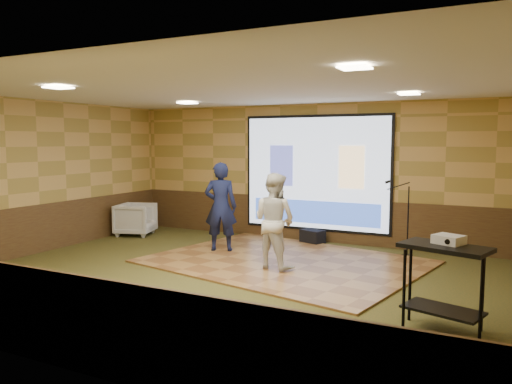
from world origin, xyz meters
The scene contains 18 objects.
ground centered at (0.00, 0.00, 0.00)m, with size 9.00×9.00×0.00m, color #2E3C1B.
room_shell centered at (0.00, 0.00, 2.09)m, with size 9.04×7.04×3.02m.
wainscot_back centered at (0.00, 3.48, 0.47)m, with size 9.00×0.04×0.95m, color #432716.
wainscot_front centered at (0.00, -3.48, 0.47)m, with size 9.00×0.04×0.95m, color #432716.
wainscot_left centered at (-4.48, 0.00, 0.47)m, with size 0.04×7.00×0.95m, color #432716.
projector_screen centered at (0.00, 3.44, 1.47)m, with size 3.32×0.06×2.52m.
downlight_nw centered at (-2.20, 1.80, 2.97)m, with size 0.32×0.32×0.02m, color beige.
downlight_ne centered at (2.20, 1.80, 2.97)m, with size 0.32×0.32×0.02m, color beige.
downlight_sw centered at (-2.20, -1.50, 2.97)m, with size 0.32×0.32×0.02m, color beige.
downlight_se centered at (2.20, -1.50, 2.97)m, with size 0.32×0.32×0.02m, color beige.
dance_floor centered at (0.18, 1.36, 0.02)m, with size 4.63×3.53×0.03m, color olive.
player_left centered at (-1.30, 1.59, 0.91)m, with size 0.64×0.42×1.75m, color #141A3F.
player_right centered at (0.21, 0.83, 0.85)m, with size 0.79×0.62×1.63m, color silver.
av_table centered at (3.11, -0.85, 0.72)m, with size 0.96×0.51×1.01m.
projector centered at (3.14, -0.75, 1.06)m, with size 0.31×0.26×0.10m, color silver.
mic_stand centered at (2.01, 2.88, 0.49)m, with size 0.57×0.23×1.45m.
banquet_chair centered at (-4.00, 2.25, 0.38)m, with size 0.80×0.82×0.75m, color gray.
duffel_bag centered at (0.04, 3.17, 0.15)m, with size 0.48×0.32×0.30m, color black.
Camera 1 is at (3.68, -6.80, 2.19)m, focal length 35.00 mm.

